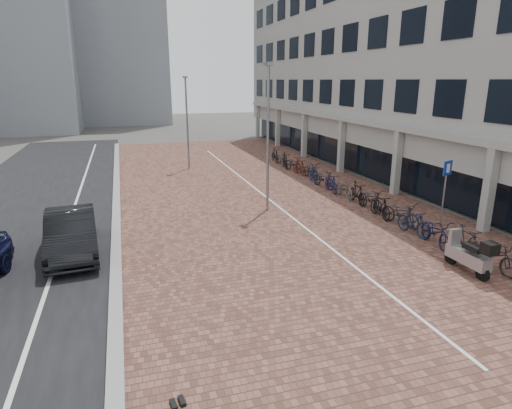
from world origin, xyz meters
name	(u,v)px	position (x,y,z in m)	size (l,w,h in m)	color
ground	(325,316)	(0.00, 0.00, 0.00)	(140.00, 140.00, 0.00)	#474442
plaza_brick	(259,195)	(2.00, 12.00, 0.01)	(14.50, 42.00, 0.04)	brown
street_asphalt	(26,213)	(-9.00, 12.00, 0.01)	(8.00, 50.00, 0.03)	black
curb	(116,205)	(-5.10, 12.00, 0.07)	(0.35, 42.00, 0.14)	gray
lane_line	(74,209)	(-7.00, 12.00, 0.02)	(0.12, 44.00, 0.00)	white
parking_line	(262,194)	(2.20, 12.00, 0.04)	(0.10, 30.00, 0.00)	white
office_building	(407,35)	(12.97, 16.00, 8.44)	(8.40, 40.00, 15.00)	#989893
bg_towers	(19,3)	(-14.34, 48.94, 13.96)	(33.00, 23.00, 32.00)	gray
car_dark	(71,233)	(-6.50, 6.30, 0.75)	(1.59, 4.57, 1.50)	black
shoes	(178,404)	(-4.00, -2.11, 0.04)	(0.36, 0.30, 0.09)	black
scooter_front	(468,254)	(5.33, 1.06, 0.63)	(0.57, 1.83, 1.26)	#959599
parking_sign	(446,183)	(7.50, 4.87, 1.88)	(0.55, 0.24, 2.74)	slate
lamp_near	(268,141)	(1.53, 9.21, 3.21)	(0.12, 0.12, 6.42)	slate
lamp_far	(187,124)	(-0.43, 19.94, 2.97)	(0.12, 0.12, 5.95)	gray
bike_row	(341,186)	(6.01, 10.65, 0.52)	(1.21, 21.44, 1.05)	#232328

